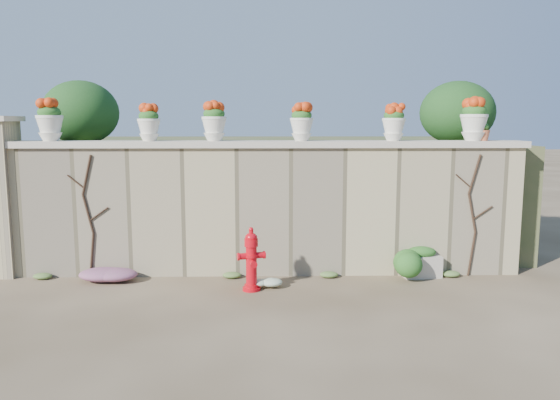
{
  "coord_description": "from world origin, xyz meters",
  "views": [
    {
      "loc": [
        0.09,
        -6.66,
        2.4
      ],
      "look_at": [
        0.24,
        1.4,
        1.23
      ],
      "focal_mm": 35.0,
      "sensor_mm": 36.0,
      "label": 1
    }
  ],
  "objects_px": {
    "fire_hydrant": "(251,259)",
    "urn_pot_0": "(50,121)",
    "terracotta_pot": "(482,133)",
    "planter_box": "(421,263)"
  },
  "relations": [
    {
      "from": "planter_box",
      "to": "fire_hydrant",
      "type": "bearing_deg",
      "value": -173.34
    },
    {
      "from": "fire_hydrant",
      "to": "urn_pot_0",
      "type": "distance_m",
      "value": 3.77
    },
    {
      "from": "fire_hydrant",
      "to": "planter_box",
      "type": "relative_size",
      "value": 1.49
    },
    {
      "from": "fire_hydrant",
      "to": "urn_pot_0",
      "type": "xyz_separation_m",
      "value": [
        -3.09,
        0.91,
        1.95
      ]
    },
    {
      "from": "planter_box",
      "to": "terracotta_pot",
      "type": "xyz_separation_m",
      "value": [
        0.95,
        0.25,
        2.0
      ]
    },
    {
      "from": "planter_box",
      "to": "urn_pot_0",
      "type": "bearing_deg",
      "value": 170.09
    },
    {
      "from": "urn_pot_0",
      "to": "fire_hydrant",
      "type": "bearing_deg",
      "value": -16.32
    },
    {
      "from": "urn_pot_0",
      "to": "terracotta_pot",
      "type": "xyz_separation_m",
      "value": [
        6.66,
        0.0,
        -0.19
      ]
    },
    {
      "from": "fire_hydrant",
      "to": "urn_pot_0",
      "type": "bearing_deg",
      "value": 148.54
    },
    {
      "from": "planter_box",
      "to": "terracotta_pot",
      "type": "height_order",
      "value": "terracotta_pot"
    }
  ]
}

